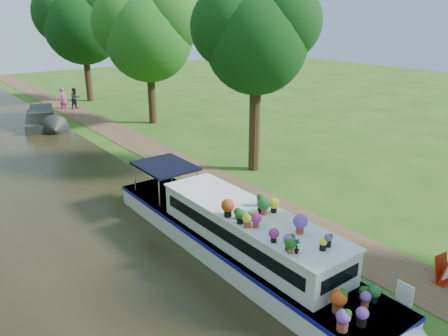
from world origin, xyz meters
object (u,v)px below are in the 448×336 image
(pedestrian_dark, at_px, (75,98))
(second_boat, at_px, (42,119))
(pedestrian_pink, at_px, (63,99))
(plant_boat, at_px, (249,242))
(sandwich_board, at_px, (445,271))

(pedestrian_dark, bearing_deg, second_boat, -150.75)
(pedestrian_pink, relative_size, pedestrian_dark, 1.12)
(second_boat, xyz_separation_m, pedestrian_pink, (2.80, 3.83, 0.48))
(plant_boat, distance_m, sandwich_board, 5.80)
(plant_boat, relative_size, second_boat, 1.94)
(second_boat, height_order, pedestrian_pink, pedestrian_pink)
(pedestrian_pink, height_order, pedestrian_dark, pedestrian_pink)
(pedestrian_dark, bearing_deg, sandwich_board, -108.12)
(pedestrian_pink, bearing_deg, pedestrian_dark, 2.76)
(plant_boat, bearing_deg, sandwich_board, -46.66)
(plant_boat, bearing_deg, pedestrian_dark, 81.67)
(pedestrian_pink, distance_m, pedestrian_dark, 1.18)
(pedestrian_pink, bearing_deg, sandwich_board, -105.78)
(sandwich_board, relative_size, pedestrian_pink, 0.45)
(plant_boat, height_order, sandwich_board, plant_boat)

